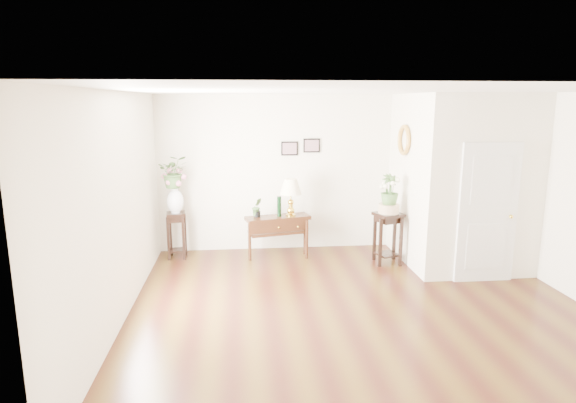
{
  "coord_description": "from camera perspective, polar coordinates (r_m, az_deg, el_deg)",
  "views": [
    {
      "loc": [
        -1.53,
        -5.82,
        2.67
      ],
      "look_at": [
        -0.82,
        1.3,
        1.18
      ],
      "focal_mm": 30.0,
      "sensor_mm": 36.0,
      "label": 1
    }
  ],
  "objects": [
    {
      "name": "console_table",
      "position": [
        8.38,
        -1.21,
        -4.2
      ],
      "size": [
        1.16,
        0.61,
        0.74
      ],
      "primitive_type": "cube",
      "rotation": [
        0.0,
        0.0,
        0.23
      ],
      "color": "black",
      "rests_on": "floor"
    },
    {
      "name": "green_vase",
      "position": [
        8.25,
        -1.06,
        -0.6
      ],
      "size": [
        0.08,
        0.08,
        0.35
      ],
      "primitive_type": "cylinder",
      "rotation": [
        0.0,
        0.0,
        -0.11
      ],
      "color": "black",
      "rests_on": "console_table"
    },
    {
      "name": "lily_arrangement",
      "position": [
        8.34,
        -13.37,
        3.25
      ],
      "size": [
        0.55,
        0.49,
        0.56
      ],
      "primitive_type": "imported",
      "rotation": [
        0.0,
        0.0,
        0.13
      ],
      "color": "#406831",
      "rests_on": "porcelain_vase"
    },
    {
      "name": "art_print_left",
      "position": [
        8.64,
        0.18,
        6.3
      ],
      "size": [
        0.3,
        0.02,
        0.25
      ],
      "primitive_type": "cube",
      "color": "black",
      "rests_on": "wall_back"
    },
    {
      "name": "plant_stand_b",
      "position": [
        8.24,
        11.72,
        -4.27
      ],
      "size": [
        0.52,
        0.52,
        0.86
      ],
      "primitive_type": "cube",
      "rotation": [
        0.0,
        0.0,
        0.34
      ],
      "color": "black",
      "rests_on": "floor"
    },
    {
      "name": "plant_stand_a",
      "position": [
        8.56,
        -13.03,
        -3.92
      ],
      "size": [
        0.36,
        0.36,
        0.81
      ],
      "primitive_type": "cube",
      "rotation": [
        0.0,
        0.0,
        0.14
      ],
      "color": "black",
      "rests_on": "floor"
    },
    {
      "name": "ceramic_bowl",
      "position": [
        8.12,
        11.87,
        -0.8
      ],
      "size": [
        0.44,
        0.44,
        0.15
      ],
      "primitive_type": "cylinder",
      "rotation": [
        0.0,
        0.0,
        -0.35
      ],
      "color": "#C7AB8C",
      "rests_on": "plant_stand_b"
    },
    {
      "name": "wall_front",
      "position": [
        3.66,
        19.69,
        -9.28
      ],
      "size": [
        6.0,
        0.02,
        2.8
      ],
      "primitive_type": "cube",
      "color": "silver",
      "rests_on": "ground"
    },
    {
      "name": "partition",
      "position": [
        8.51,
        19.63,
        2.48
      ],
      "size": [
        1.8,
        1.95,
        2.8
      ],
      "primitive_type": "cube",
      "color": "silver",
      "rests_on": "floor"
    },
    {
      "name": "floor",
      "position": [
        6.58,
        8.44,
        -12.31
      ],
      "size": [
        6.0,
        5.5,
        0.02
      ],
      "primitive_type": "cube",
      "color": "#462E0F",
      "rests_on": "ground"
    },
    {
      "name": "wall_back",
      "position": [
        8.8,
        4.39,
        3.42
      ],
      "size": [
        6.0,
        0.02,
        2.8
      ],
      "primitive_type": "cube",
      "color": "silver",
      "rests_on": "ground"
    },
    {
      "name": "porcelain_vase",
      "position": [
        8.42,
        -13.23,
        0.2
      ],
      "size": [
        0.31,
        0.31,
        0.48
      ],
      "primitive_type": null,
      "rotation": [
        0.0,
        0.0,
        -0.12
      ],
      "color": "white",
      "rests_on": "plant_stand_a"
    },
    {
      "name": "narcissus",
      "position": [
        8.06,
        11.96,
        1.32
      ],
      "size": [
        0.37,
        0.37,
        0.53
      ],
      "primitive_type": "imported",
      "rotation": [
        0.0,
        0.0,
        0.32
      ],
      "color": "#406831",
      "rests_on": "ceramic_bowl"
    },
    {
      "name": "potted_plant",
      "position": [
        8.23,
        -3.71,
        -0.76
      ],
      "size": [
        0.21,
        0.19,
        0.31
      ],
      "primitive_type": "imported",
      "rotation": [
        0.0,
        0.0,
        0.33
      ],
      "color": "#406831",
      "rests_on": "console_table"
    },
    {
      "name": "door",
      "position": [
        7.7,
        22.59,
        -1.31
      ],
      "size": [
        0.9,
        0.05,
        2.1
      ],
      "primitive_type": "cube",
      "color": "silver",
      "rests_on": "floor"
    },
    {
      "name": "art_print_right",
      "position": [
        8.68,
        2.83,
        6.65
      ],
      "size": [
        0.3,
        0.02,
        0.25
      ],
      "primitive_type": "cube",
      "color": "black",
      "rests_on": "wall_back"
    },
    {
      "name": "wall_left",
      "position": [
        6.14,
        -19.42,
        -0.87
      ],
      "size": [
        0.02,
        5.5,
        2.8
      ],
      "primitive_type": "cube",
      "color": "silver",
      "rests_on": "ground"
    },
    {
      "name": "table_lamp",
      "position": [
        8.23,
        0.33,
        0.65
      ],
      "size": [
        0.48,
        0.48,
        0.66
      ],
      "primitive_type": "cube",
      "rotation": [
        0.0,
        0.0,
        -0.37
      ],
      "color": "gold",
      "rests_on": "console_table"
    },
    {
      "name": "ceiling",
      "position": [
        6.02,
        9.26,
        12.84
      ],
      "size": [
        6.0,
        5.5,
        0.02
      ],
      "primitive_type": "cube",
      "color": "white",
      "rests_on": "ground"
    },
    {
      "name": "wall_ornament",
      "position": [
        8.2,
        13.58,
        7.09
      ],
      "size": [
        0.07,
        0.51,
        0.51
      ],
      "primitive_type": "torus",
      "rotation": [
        0.0,
        1.57,
        0.0
      ],
      "color": "gold",
      "rests_on": "partition"
    }
  ]
}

